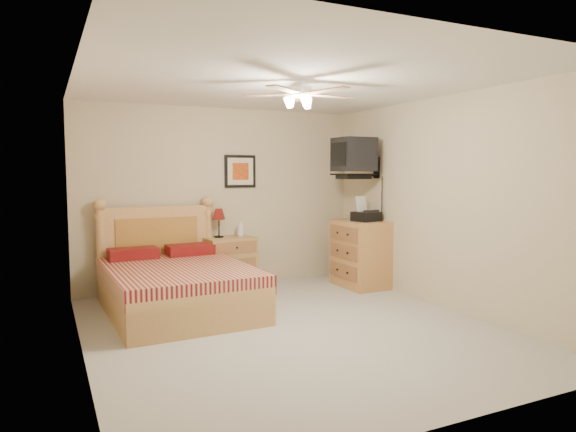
% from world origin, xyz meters
% --- Properties ---
extents(floor, '(4.50, 4.50, 0.00)m').
position_xyz_m(floor, '(0.00, 0.00, 0.00)').
color(floor, '#A9A498').
rests_on(floor, ground).
extents(ceiling, '(4.00, 4.50, 0.04)m').
position_xyz_m(ceiling, '(0.00, 0.00, 2.50)').
color(ceiling, white).
rests_on(ceiling, ground).
extents(wall_back, '(4.00, 0.04, 2.50)m').
position_xyz_m(wall_back, '(0.00, 2.25, 1.25)').
color(wall_back, '#C4B391').
rests_on(wall_back, ground).
extents(wall_front, '(4.00, 0.04, 2.50)m').
position_xyz_m(wall_front, '(0.00, -2.25, 1.25)').
color(wall_front, '#C4B391').
rests_on(wall_front, ground).
extents(wall_left, '(0.04, 4.50, 2.50)m').
position_xyz_m(wall_left, '(-2.00, 0.00, 1.25)').
color(wall_left, '#C4B391').
rests_on(wall_left, ground).
extents(wall_right, '(0.04, 4.50, 2.50)m').
position_xyz_m(wall_right, '(2.00, 0.00, 1.25)').
color(wall_right, '#C4B391').
rests_on(wall_right, ground).
extents(bed, '(1.58, 2.04, 1.29)m').
position_xyz_m(bed, '(-0.90, 1.12, 0.64)').
color(bed, tan).
rests_on(bed, ground).
extents(nightstand, '(0.71, 0.56, 0.72)m').
position_xyz_m(nightstand, '(0.01, 2.00, 0.36)').
color(nightstand, '#A37846').
rests_on(nightstand, ground).
extents(table_lamp, '(0.27, 0.27, 0.39)m').
position_xyz_m(table_lamp, '(-0.11, 2.05, 0.92)').
color(table_lamp, '#63110C').
rests_on(table_lamp, nightstand).
extents(lotion_bottle, '(0.11, 0.11, 0.23)m').
position_xyz_m(lotion_bottle, '(0.19, 2.03, 0.83)').
color(lotion_bottle, white).
rests_on(lotion_bottle, nightstand).
extents(framed_picture, '(0.46, 0.04, 0.46)m').
position_xyz_m(framed_picture, '(0.27, 2.23, 1.62)').
color(framed_picture, black).
rests_on(framed_picture, wall_back).
extents(dresser, '(0.55, 0.79, 0.93)m').
position_xyz_m(dresser, '(1.73, 1.34, 0.47)').
color(dresser, '#A7703D').
rests_on(dresser, ground).
extents(fax_machine, '(0.37, 0.39, 0.34)m').
position_xyz_m(fax_machine, '(1.76, 1.26, 1.10)').
color(fax_machine, black).
rests_on(fax_machine, dresser).
extents(magazine_lower, '(0.28, 0.31, 0.02)m').
position_xyz_m(magazine_lower, '(1.71, 1.62, 0.94)').
color(magazine_lower, '#BAAE96').
rests_on(magazine_lower, dresser).
extents(magazine_upper, '(0.25, 0.32, 0.02)m').
position_xyz_m(magazine_upper, '(1.74, 1.63, 0.97)').
color(magazine_upper, tan).
rests_on(magazine_upper, magazine_lower).
extents(wall_tv, '(0.56, 0.46, 0.58)m').
position_xyz_m(wall_tv, '(1.75, 1.34, 1.81)').
color(wall_tv, black).
rests_on(wall_tv, wall_right).
extents(ceiling_fan, '(1.14, 1.14, 0.28)m').
position_xyz_m(ceiling_fan, '(0.00, -0.20, 2.36)').
color(ceiling_fan, white).
rests_on(ceiling_fan, ceiling).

